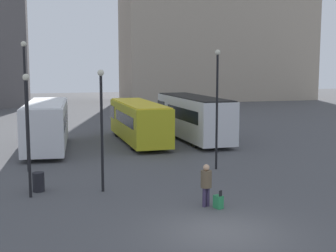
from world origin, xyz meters
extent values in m
plane|color=#4C4C4F|center=(0.00, 0.00, 0.00)|extent=(160.00, 160.00, 0.00)
cube|color=silver|center=(-5.25, 17.26, 1.66)|extent=(3.23, 9.26, 2.78)
cube|color=black|center=(-4.94, 20.98, 2.01)|extent=(2.65, 1.88, 1.05)
cube|color=black|center=(-5.32, 16.45, 2.01)|extent=(2.99, 6.01, 0.83)
cube|color=white|center=(-5.25, 17.26, 3.09)|extent=(3.02, 9.07, 0.08)
cylinder|color=black|center=(-5.02, 20.07, 0.49)|extent=(2.45, 1.18, 0.99)
cylinder|color=black|center=(-5.49, 14.46, 0.49)|extent=(2.45, 1.18, 0.99)
cube|color=gold|center=(1.13, 18.49, 1.53)|extent=(2.55, 9.75, 2.51)
cube|color=black|center=(1.09, 22.48, 1.84)|extent=(2.50, 1.82, 0.95)
cube|color=black|center=(1.14, 17.62, 1.84)|extent=(2.54, 6.25, 0.75)
cube|color=yellow|center=(1.13, 18.49, 2.83)|extent=(2.35, 9.55, 0.08)
cylinder|color=black|center=(1.10, 21.51, 0.50)|extent=(2.35, 1.02, 1.00)
cylinder|color=black|center=(1.17, 15.48, 0.50)|extent=(2.35, 1.02, 1.00)
cube|color=silver|center=(5.25, 18.50, 1.70)|extent=(2.82, 10.19, 2.87)
cube|color=black|center=(5.11, 22.65, 2.06)|extent=(2.57, 1.95, 1.09)
cube|color=black|center=(5.29, 17.59, 2.06)|extent=(2.72, 6.56, 0.86)
cube|color=black|center=(5.25, 18.50, 3.18)|extent=(2.62, 9.98, 0.08)
cylinder|color=black|center=(5.14, 21.64, 0.48)|extent=(2.40, 1.05, 0.96)
cylinder|color=black|center=(5.36, 15.37, 0.48)|extent=(2.40, 1.05, 0.96)
cylinder|color=#382D4C|center=(0.42, 2.80, 0.38)|extent=(0.19, 0.19, 0.77)
cylinder|color=#382D4C|center=(0.58, 2.85, 0.38)|extent=(0.19, 0.19, 0.77)
cylinder|color=brown|center=(0.50, 2.83, 1.10)|extent=(0.55, 0.55, 0.67)
sphere|color=tan|center=(0.50, 2.83, 1.56)|extent=(0.25, 0.25, 0.25)
cube|color=#28844C|center=(0.88, 2.48, 0.25)|extent=(0.36, 0.42, 0.51)
cube|color=black|center=(0.92, 2.36, 0.62)|extent=(0.14, 0.07, 0.23)
cylinder|color=black|center=(-6.16, 6.00, 2.47)|extent=(0.12, 0.12, 4.94)
sphere|color=beige|center=(-6.16, 6.00, 5.02)|extent=(0.28, 0.28, 0.28)
cylinder|color=black|center=(-3.11, 6.12, 2.55)|extent=(0.12, 0.12, 5.10)
sphere|color=beige|center=(-3.11, 6.12, 5.18)|extent=(0.28, 0.28, 0.28)
cylinder|color=black|center=(3.32, 8.95, 3.04)|extent=(0.12, 0.12, 6.08)
sphere|color=beige|center=(3.32, 8.95, 6.16)|extent=(0.28, 0.28, 0.28)
cylinder|color=black|center=(-6.33, 11.02, 3.24)|extent=(0.12, 0.12, 6.48)
sphere|color=beige|center=(-6.33, 11.02, 6.57)|extent=(0.28, 0.28, 0.28)
cylinder|color=black|center=(-5.83, 6.87, 0.42)|extent=(0.52, 0.52, 0.85)
camera|label=1|loc=(-5.70, -13.91, 5.53)|focal=50.00mm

